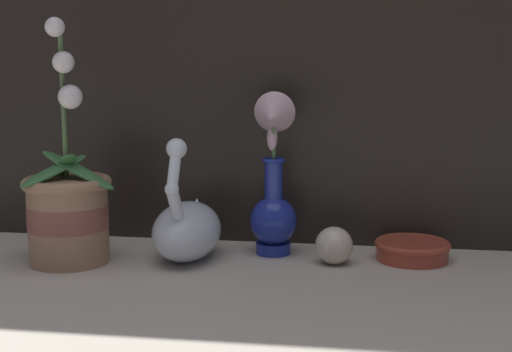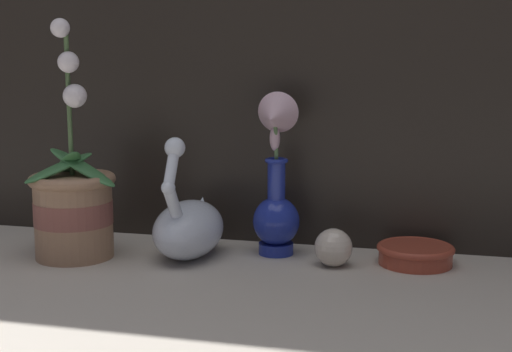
{
  "view_description": "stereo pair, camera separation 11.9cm",
  "coord_description": "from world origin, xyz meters",
  "px_view_note": "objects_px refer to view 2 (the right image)",
  "views": [
    {
      "loc": [
        0.18,
        -1.03,
        0.34
      ],
      "look_at": [
        0.01,
        0.13,
        0.15
      ],
      "focal_mm": 50.0,
      "sensor_mm": 36.0,
      "label": 1
    },
    {
      "loc": [
        0.3,
        -1.01,
        0.34
      ],
      "look_at": [
        0.01,
        0.13,
        0.15
      ],
      "focal_mm": 50.0,
      "sensor_mm": 36.0,
      "label": 2
    }
  ],
  "objects_px": {
    "orchid_potted_plant": "(73,204)",
    "amber_dish": "(415,253)",
    "glass_sphere": "(333,247)",
    "blue_vase": "(276,188)",
    "swan_figurine": "(189,226)"
  },
  "relations": [
    {
      "from": "swan_figurine",
      "to": "glass_sphere",
      "type": "height_order",
      "value": "swan_figurine"
    },
    {
      "from": "orchid_potted_plant",
      "to": "amber_dish",
      "type": "xyz_separation_m",
      "value": [
        0.57,
        0.1,
        -0.07
      ]
    },
    {
      "from": "swan_figurine",
      "to": "glass_sphere",
      "type": "bearing_deg",
      "value": 1.15
    },
    {
      "from": "swan_figurine",
      "to": "blue_vase",
      "type": "height_order",
      "value": "blue_vase"
    },
    {
      "from": "orchid_potted_plant",
      "to": "blue_vase",
      "type": "height_order",
      "value": "orchid_potted_plant"
    },
    {
      "from": "glass_sphere",
      "to": "blue_vase",
      "type": "bearing_deg",
      "value": 157.24
    },
    {
      "from": "orchid_potted_plant",
      "to": "amber_dish",
      "type": "bearing_deg",
      "value": 9.78
    },
    {
      "from": "blue_vase",
      "to": "amber_dish",
      "type": "bearing_deg",
      "value": -0.17
    },
    {
      "from": "amber_dish",
      "to": "glass_sphere",
      "type": "bearing_deg",
      "value": -161.22
    },
    {
      "from": "blue_vase",
      "to": "amber_dish",
      "type": "relative_size",
      "value": 2.21
    },
    {
      "from": "glass_sphere",
      "to": "amber_dish",
      "type": "distance_m",
      "value": 0.14
    },
    {
      "from": "orchid_potted_plant",
      "to": "swan_figurine",
      "type": "xyz_separation_m",
      "value": [
        0.19,
        0.05,
        -0.04
      ]
    },
    {
      "from": "orchid_potted_plant",
      "to": "swan_figurine",
      "type": "height_order",
      "value": "orchid_potted_plant"
    },
    {
      "from": "glass_sphere",
      "to": "amber_dish",
      "type": "relative_size",
      "value": 0.49
    },
    {
      "from": "blue_vase",
      "to": "swan_figurine",
      "type": "bearing_deg",
      "value": -160.37
    }
  ]
}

